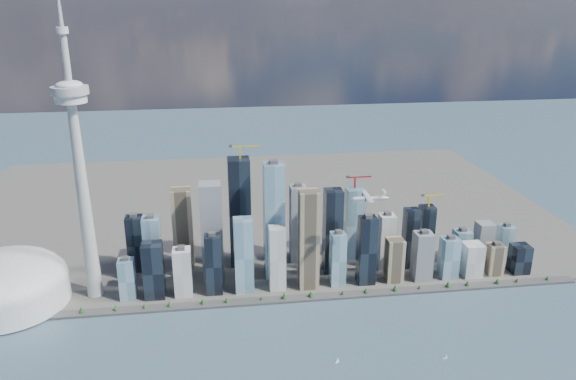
{
  "coord_description": "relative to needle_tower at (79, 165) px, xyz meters",
  "views": [
    {
      "loc": [
        -86.66,
        -582.93,
        492.3
      ],
      "look_at": [
        28.81,
        260.0,
        195.72
      ],
      "focal_mm": 35.0,
      "sensor_mm": 36.0,
      "label": 1
    }
  ],
  "objects": [
    {
      "name": "seawall",
      "position": [
        300.0,
        -60.0,
        -233.84
      ],
      "size": [
        1100.0,
        22.0,
        4.0
      ],
      "primitive_type": "cube",
      "color": "#383838",
      "rests_on": "ground"
    },
    {
      "name": "land",
      "position": [
        300.0,
        390.0,
        -234.34
      ],
      "size": [
        1400.0,
        900.0,
        3.0
      ],
      "primitive_type": "cube",
      "color": "#4C4C47",
      "rests_on": "ground"
    },
    {
      "name": "shoreline_trees",
      "position": [
        300.0,
        -60.0,
        -227.06
      ],
      "size": [
        960.53,
        7.2,
        8.8
      ],
      "color": "#3F2D1E",
      "rests_on": "seawall"
    },
    {
      "name": "skyscraper_cluster",
      "position": [
        359.62,
        26.82,
        -163.15
      ],
      "size": [
        736.0,
        142.0,
        235.79
      ],
      "color": "black",
      "rests_on": "land"
    },
    {
      "name": "needle_tower",
      "position": [
        0.0,
        0.0,
        0.0
      ],
      "size": [
        56.0,
        56.0,
        550.5
      ],
      "color": "#A1A19C",
      "rests_on": "land"
    },
    {
      "name": "dome_stadium",
      "position": [
        -140.0,
        -10.0,
        -196.4
      ],
      "size": [
        200.0,
        200.0,
        86.0
      ],
      "color": "silver",
      "rests_on": "land"
    },
    {
      "name": "airplane",
      "position": [
        455.36,
        -81.64,
        -48.44
      ],
      "size": [
        62.04,
        54.81,
        15.15
      ],
      "rotation": [
        0.0,
        0.0,
        -0.04
      ],
      "color": "silver",
      "rests_on": "ground"
    },
    {
      "name": "sailboat_west",
      "position": [
        529.26,
        -251.59,
        -232.87
      ],
      "size": [
        6.66,
        2.0,
        9.26
      ],
      "rotation": [
        0.0,
        0.0,
        -0.04
      ],
      "color": "white",
      "rests_on": "ground"
    },
    {
      "name": "sailboat_east",
      "position": [
        373.36,
        -239.29,
        -232.9
      ],
      "size": [
        6.52,
        3.6,
        9.16
      ],
      "rotation": [
        0.0,
        0.0,
        0.35
      ],
      "color": "white",
      "rests_on": "ground"
    }
  ]
}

